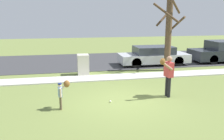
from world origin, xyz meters
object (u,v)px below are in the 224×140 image
at_px(parked_sedan_silver, 153,56).
at_px(street_tree_near, 169,33).
at_px(baseball, 110,101).
at_px(person_child, 62,91).
at_px(utility_cabinet, 83,65).
at_px(person_adult, 168,72).

bearing_deg(parked_sedan_silver, street_tree_near, -83.50).
bearing_deg(baseball, person_child, -170.46).
bearing_deg(street_tree_near, baseball, -132.82).
height_order(utility_cabinet, street_tree_near, street_tree_near).
relative_size(person_child, street_tree_near, 0.24).
distance_m(person_adult, street_tree_near, 5.08).
xyz_separation_m(baseball, utility_cabinet, (-0.68, 4.50, 0.54)).
bearing_deg(person_child, parked_sedan_silver, 41.35).
bearing_deg(person_child, street_tree_near, 31.81).
distance_m(person_adult, baseball, 2.58).
height_order(person_adult, utility_cabinet, person_adult).
relative_size(person_child, baseball, 13.54).
bearing_deg(parked_sedan_silver, utility_cabinet, -158.01).
distance_m(baseball, street_tree_near, 6.77).
relative_size(utility_cabinet, parked_sedan_silver, 0.25).
relative_size(person_adult, utility_cabinet, 1.45).
relative_size(person_adult, parked_sedan_silver, 0.36).
bearing_deg(baseball, utility_cabinet, 98.58).
xyz_separation_m(person_adult, utility_cabinet, (-3.05, 4.32, -0.45)).
bearing_deg(baseball, street_tree_near, 47.18).
height_order(street_tree_near, parked_sedan_silver, street_tree_near).
bearing_deg(parked_sedan_silver, person_adult, -105.87).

